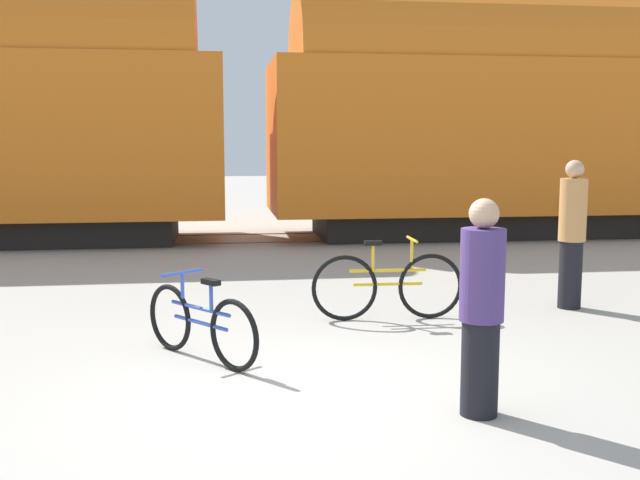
# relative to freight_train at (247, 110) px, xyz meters

# --- Properties ---
(ground_plane) EXTENTS (80.00, 80.00, 0.00)m
(ground_plane) POSITION_rel_freight_train_xyz_m (0.00, -9.99, -2.69)
(ground_plane) COLOR #A8A399
(freight_train) EXTENTS (53.91, 3.19, 5.20)m
(freight_train) POSITION_rel_freight_train_xyz_m (0.00, 0.00, 0.00)
(freight_train) COLOR black
(freight_train) RESTS_ON ground_plane
(rail_near) EXTENTS (65.91, 0.07, 0.01)m
(rail_near) POSITION_rel_freight_train_xyz_m (0.00, -0.72, -2.68)
(rail_near) COLOR #4C4238
(rail_near) RESTS_ON ground_plane
(rail_far) EXTENTS (65.91, 0.07, 0.01)m
(rail_far) POSITION_rel_freight_train_xyz_m (0.00, 0.72, -2.68)
(rail_far) COLOR #4C4238
(rail_far) RESTS_ON ground_plane
(bicycle_yellow) EXTENTS (1.75, 0.46, 0.94)m
(bicycle_yellow) POSITION_rel_freight_train_xyz_m (1.27, -7.55, -2.29)
(bicycle_yellow) COLOR black
(bicycle_yellow) RESTS_ON ground_plane
(bicycle_blue) EXTENTS (1.04, 1.32, 0.81)m
(bicycle_blue) POSITION_rel_freight_train_xyz_m (-0.82, -8.89, -2.34)
(bicycle_blue) COLOR black
(bicycle_blue) RESTS_ON ground_plane
(person_in_purple) EXTENTS (0.33, 0.33, 1.62)m
(person_in_purple) POSITION_rel_freight_train_xyz_m (1.26, -10.60, -1.88)
(person_in_purple) COLOR black
(person_in_purple) RESTS_ON ground_plane
(person_in_tan) EXTENTS (0.32, 0.32, 1.81)m
(person_in_tan) POSITION_rel_freight_train_xyz_m (3.62, -7.26, -1.77)
(person_in_tan) COLOR black
(person_in_tan) RESTS_ON ground_plane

